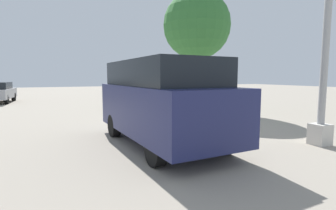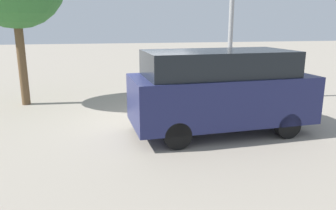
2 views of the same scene
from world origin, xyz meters
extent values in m
plane|color=gray|center=(0.00, 0.00, 0.00)|extent=(80.00, 80.00, 0.00)
cylinder|color=#4C4C4C|center=(0.06, 0.39, 0.50)|extent=(0.05, 0.05, 1.00)
cube|color=gray|center=(0.06, 0.39, 1.13)|extent=(0.22, 0.15, 0.26)
sphere|color=maroon|center=(0.06, 0.39, 1.28)|extent=(0.11, 0.11, 0.11)
cube|color=beige|center=(3.39, 2.48, 0.28)|extent=(0.44, 0.44, 0.55)
cylinder|color=#9E9E9E|center=(3.39, 2.48, 3.19)|extent=(0.18, 0.18, 5.28)
cube|color=navy|center=(1.68, -1.27, 0.94)|extent=(4.85, 2.27, 1.22)
cube|color=black|center=(1.56, -1.28, 1.87)|extent=(3.89, 2.06, 0.64)
cube|color=orange|center=(3.96, -0.49, 0.48)|extent=(0.09, 0.12, 0.20)
cylinder|color=black|center=(3.09, -0.31, 0.33)|extent=(0.67, 0.28, 0.66)
cylinder|color=black|center=(3.20, -2.06, 0.33)|extent=(0.67, 0.28, 0.66)
cylinder|color=black|center=(0.16, -0.49, 0.33)|extent=(0.67, 0.28, 0.66)
cylinder|color=black|center=(0.27, -2.24, 0.33)|extent=(0.67, 0.28, 0.66)
cylinder|color=brown|center=(-4.13, 3.09, 1.59)|extent=(0.29, 0.29, 3.19)
camera|label=1|loc=(7.92, -3.89, 1.78)|focal=28.00mm
camera|label=2|loc=(-1.39, -9.27, 2.86)|focal=35.00mm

